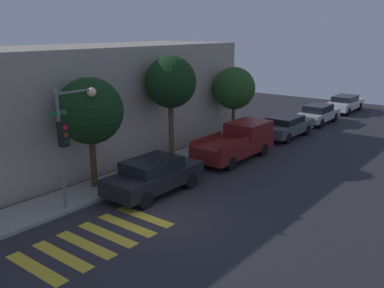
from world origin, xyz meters
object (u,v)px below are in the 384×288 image
sedan_far_end (318,113)px  tree_near_corner (90,111)px  traffic_light_pole (70,128)px  sedan_near_corner (154,175)px  pickup_truck (238,142)px  sedan_middle (286,126)px  tree_midblock (171,83)px  sedan_tail_of_row (345,103)px  tree_far_end (234,88)px

sedan_far_end → tree_near_corner: bearing=172.8°
traffic_light_pole → sedan_near_corner: size_ratio=1.02×
tree_near_corner → pickup_truck: bearing=-17.0°
sedan_near_corner → tree_near_corner: size_ratio=0.94×
pickup_truck → sedan_middle: bearing=0.0°
sedan_far_end → tree_near_corner: size_ratio=0.90×
tree_midblock → sedan_far_end: bearing=-9.9°
traffic_light_pole → pickup_truck: (9.56, -1.27, -2.29)m
sedan_middle → sedan_tail_of_row: sedan_tail_of_row is taller
sedan_middle → tree_near_corner: 13.89m
tree_midblock → sedan_near_corner: bearing=-148.6°
sedan_near_corner → pickup_truck: 6.51m
traffic_light_pole → tree_near_corner: (1.84, 1.10, 0.22)m
sedan_near_corner → sedan_tail_of_row: 23.16m
sedan_middle → pickup_truck: bearing=-180.0°
tree_near_corner → sedan_tail_of_row: bearing=-5.5°
pickup_truck → sedan_middle: pickup_truck is taller
traffic_light_pole → pickup_truck: size_ratio=0.88×
sedan_middle → sedan_far_end: sedan_far_end is taller
sedan_tail_of_row → tree_near_corner: 24.63m
sedan_near_corner → sedan_tail_of_row: (23.16, 0.00, -0.06)m
sedan_near_corner → sedan_far_end: bearing=-0.0°
sedan_middle → sedan_tail_of_row: bearing=-0.0°
tree_far_end → sedan_middle: bearing=-43.7°
sedan_near_corner → sedan_far_end: size_ratio=1.05×
tree_near_corner → sedan_near_corner: bearing=-62.8°
traffic_light_pole → tree_midblock: bearing=9.0°
sedan_far_end → sedan_tail_of_row: 5.69m
sedan_far_end → traffic_light_pole: bearing=176.5°
sedan_far_end → tree_midblock: bearing=170.1°
sedan_middle → sedan_tail_of_row: size_ratio=0.98×
sedan_tail_of_row → sedan_middle: bearing=180.0°
tree_near_corner → sedan_far_end: bearing=-7.2°
sedan_middle → tree_near_corner: (-13.43, 2.36, 2.66)m
tree_near_corner → tree_far_end: bearing=0.0°
traffic_light_pole → sedan_far_end: bearing=-3.5°
sedan_near_corner → tree_far_end: 10.31m
sedan_near_corner → sedan_middle: 12.22m
sedan_far_end → tree_near_corner: 19.01m
sedan_tail_of_row → tree_near_corner: tree_near_corner is taller
pickup_truck → traffic_light_pole: bearing=172.5°
tree_midblock → tree_far_end: 5.95m
traffic_light_pole → sedan_tail_of_row: size_ratio=0.99×
sedan_tail_of_row → tree_midblock: (-19.29, 2.36, 3.36)m
sedan_near_corner → tree_midblock: (3.87, 2.36, 3.30)m
sedan_far_end → tree_far_end: 8.43m
traffic_light_pole → tree_near_corner: tree_near_corner is taller
tree_midblock → tree_far_end: (5.88, 0.00, -0.91)m
sedan_middle → tree_near_corner: tree_near_corner is taller
sedan_middle → tree_far_end: 4.20m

